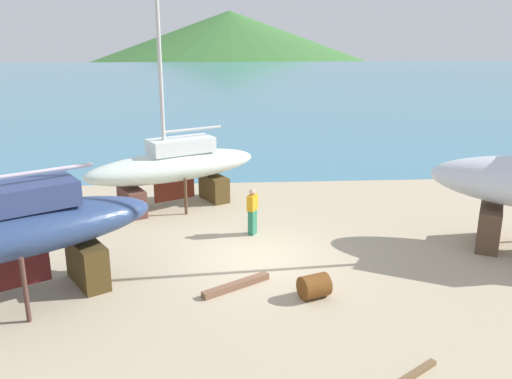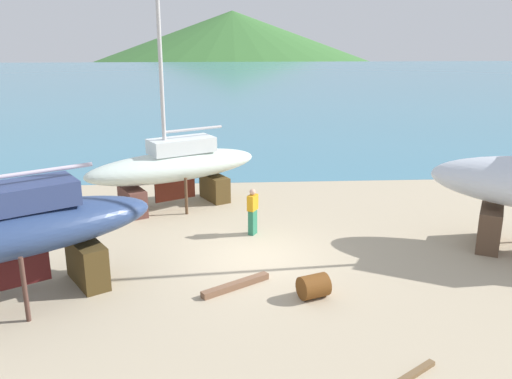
% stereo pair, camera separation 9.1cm
% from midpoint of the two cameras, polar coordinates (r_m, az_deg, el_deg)
% --- Properties ---
extents(ground_plane, '(50.92, 50.92, 0.00)m').
position_cam_midpoint_polar(ground_plane, '(14.03, 1.07, -13.57)').
color(ground_plane, tan).
extents(sea_water, '(146.91, 100.60, 0.01)m').
position_cam_midpoint_polar(sea_water, '(75.46, -2.69, 11.21)').
color(sea_water, teal).
rests_on(sea_water, ground).
extents(headland_hill, '(150.63, 150.63, 26.54)m').
position_cam_midpoint_polar(headland_hill, '(192.77, -2.48, 14.47)').
color(headland_hill, '#3B7134').
rests_on(headland_hill, ground).
extents(sailboat_small_center, '(7.36, 5.18, 10.70)m').
position_cam_midpoint_polar(sailboat_small_center, '(22.11, -8.48, 2.41)').
color(sailboat_small_center, brown).
rests_on(sailboat_small_center, ground).
extents(sailboat_mid_port, '(7.82, 6.05, 11.93)m').
position_cam_midpoint_polar(sailboat_mid_port, '(15.42, -24.50, -4.23)').
color(sailboat_mid_port, '#443329').
rests_on(sailboat_mid_port, ground).
extents(worker, '(0.43, 0.50, 1.69)m').
position_cam_midpoint_polar(worker, '(19.09, -0.22, -2.29)').
color(worker, '#2A7353').
rests_on(worker, ground).
extents(barrel_ochre, '(0.96, 0.89, 0.66)m').
position_cam_midpoint_polar(barrel_ochre, '(15.00, 6.29, -10.15)').
color(barrel_ochre, brown).
rests_on(barrel_ochre, ground).
extents(timber_short_skew, '(1.97, 1.40, 0.18)m').
position_cam_midpoint_polar(timber_short_skew, '(15.50, -1.98, -10.09)').
color(timber_short_skew, brown).
rests_on(timber_short_skew, ground).
extents(timber_plank_far, '(1.32, 0.99, 0.10)m').
position_cam_midpoint_polar(timber_plank_far, '(12.45, 16.34, -18.36)').
color(timber_plank_far, brown).
rests_on(timber_plank_far, ground).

